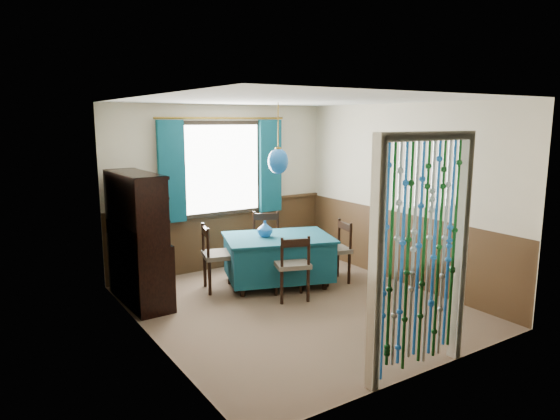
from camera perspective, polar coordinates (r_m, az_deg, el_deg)
floor at (r=6.30m, az=1.74°, el=-10.90°), size 4.00×4.00×0.00m
ceiling at (r=5.88m, az=1.87°, el=12.46°), size 4.00×4.00×0.00m
wall_back at (r=7.67m, az=-6.74°, el=2.52°), size 3.60×0.00×3.60m
wall_front at (r=4.50m, az=16.48°, el=-3.31°), size 3.60×0.00×3.60m
wall_left at (r=5.17m, az=-14.83°, el=-1.50°), size 0.00×4.00×4.00m
wall_right at (r=7.13m, az=13.78°, el=1.71°), size 0.00×4.00×4.00m
wainscot_back at (r=7.80m, az=-6.57°, el=-2.96°), size 3.60×0.00×3.60m
wainscot_front at (r=4.74m, az=15.87°, el=-12.13°), size 3.60×0.00×3.60m
wainscot_left at (r=5.38m, az=-14.30°, el=-9.34°), size 0.00×4.00×4.00m
wainscot_right at (r=7.27m, az=13.45°, el=-4.15°), size 0.00×4.00×4.00m
window at (r=7.59m, az=-6.62°, el=4.73°), size 1.32×0.12×1.42m
doorway at (r=4.59m, az=15.79°, el=-5.60°), size 1.16×0.12×2.18m
dining_table at (r=6.94m, az=-0.20°, el=-5.33°), size 1.69×1.42×0.69m
chair_near at (r=6.38m, az=1.42°, el=-6.30°), size 0.53×0.52×0.86m
chair_far at (r=7.54m, az=-1.50°, el=-3.51°), size 0.59×0.58×0.90m
chair_left at (r=6.78m, az=-7.19°, el=-5.18°), size 0.52×0.54×0.90m
chair_right at (r=7.13m, az=6.32°, el=-4.52°), size 0.50×0.51×0.87m
sideboard at (r=6.51m, az=-15.89°, el=-5.25°), size 0.47×1.27×1.64m
pendant_lamp at (r=6.71m, az=-0.21°, el=5.62°), size 0.28×0.28×0.94m
vase_table at (r=6.84m, az=-1.73°, el=-2.23°), size 0.22×0.22×0.20m
bowl_shelf at (r=6.12m, az=-14.80°, el=-0.62°), size 0.31×0.31×0.06m
vase_sideboard at (r=6.70m, az=-16.23°, el=-1.86°), size 0.23×0.23×0.19m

